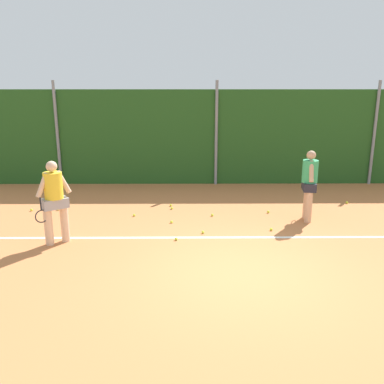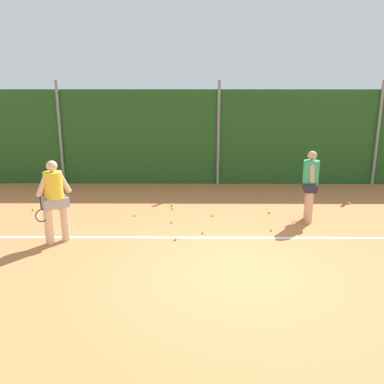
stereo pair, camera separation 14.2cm
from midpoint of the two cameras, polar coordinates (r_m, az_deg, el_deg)
ground_plane at (r=9.55m, az=4.70°, el=-5.68°), size 28.37×28.37×0.00m
hedge_fence_backdrop at (r=13.99m, az=3.07°, el=7.64°), size 18.44×0.25×3.18m
fence_post_left at (r=14.48m, az=-18.60°, el=7.72°), size 0.10×0.10×3.47m
fence_post_center at (r=13.80m, az=3.12°, el=8.15°), size 0.10×0.10×3.47m
fence_post_right at (r=15.09m, az=23.91°, el=7.48°), size 0.10×0.10×3.47m
court_baseline_paint at (r=9.26m, az=4.88°, el=-6.35°), size 13.48×0.10×0.01m
player_foreground_near at (r=9.11m, az=-19.15°, el=-0.80°), size 0.66×0.60×1.81m
player_midcourt at (r=10.51m, az=15.71°, el=1.38°), size 0.38×0.82×1.78m
tennis_ball_0 at (r=9.46m, az=1.10°, el=-5.63°), size 0.07×0.07×0.07m
tennis_ball_1 at (r=11.26m, az=-3.21°, el=-2.26°), size 0.07×0.07×0.07m
tennis_ball_2 at (r=9.80m, az=10.62°, el=-5.15°), size 0.07×0.07×0.07m
tennis_ball_3 at (r=11.75m, az=-18.59°, el=-2.30°), size 0.07×0.07×0.07m
tennis_ball_4 at (r=11.94m, az=-21.87°, el=-2.34°), size 0.07×0.07×0.07m
tennis_ball_5 at (r=10.67m, az=2.47°, el=-3.23°), size 0.07×0.07×0.07m
tennis_ball_6 at (r=12.56m, az=20.55°, el=-1.39°), size 0.07×0.07×0.07m
tennis_ball_8 at (r=11.53m, az=-3.34°, el=-1.85°), size 0.07×0.07×0.07m
tennis_ball_9 at (r=11.09m, az=10.26°, el=-2.75°), size 0.07×0.07×0.07m
tennis_ball_10 at (r=10.77m, az=-8.48°, el=-3.22°), size 0.07×0.07×0.07m
tennis_ball_11 at (r=9.07m, az=-2.69°, el=-6.58°), size 0.07×0.07×0.07m
tennis_ball_12 at (r=10.16m, az=-3.29°, el=-4.19°), size 0.07×0.07×0.07m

